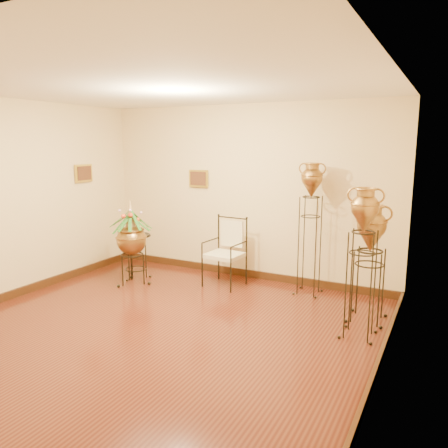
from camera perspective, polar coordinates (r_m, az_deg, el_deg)
The scene contains 8 objects.
ground at distance 5.36m, azimuth -9.13°, elevation -13.69°, with size 5.00×5.00×0.00m, color #552414.
room_shell at distance 4.93m, azimuth -9.72°, elevation 5.08°, with size 5.02×5.02×2.81m.
amphora_tall at distance 6.40m, azimuth 11.18°, elevation -0.47°, with size 0.41×0.41×1.94m.
amphora_mid at distance 5.12m, azimuth 17.55°, elevation -4.79°, with size 0.49×0.49×1.74m.
amphora_short at distance 5.66m, azimuth 18.46°, elevation -4.83°, with size 0.58×0.58×1.49m.
planter_urn at distance 6.94m, azimuth -12.02°, elevation -1.58°, with size 0.86×0.86×1.37m.
armchair at distance 6.74m, azimuth 0.05°, elevation -3.72°, with size 0.63×0.59×1.06m.
side_table at distance 7.32m, azimuth -11.51°, elevation -4.02°, with size 0.57×0.57×0.92m.
Camera 1 is at (2.98, -3.89, 2.18)m, focal length 35.00 mm.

